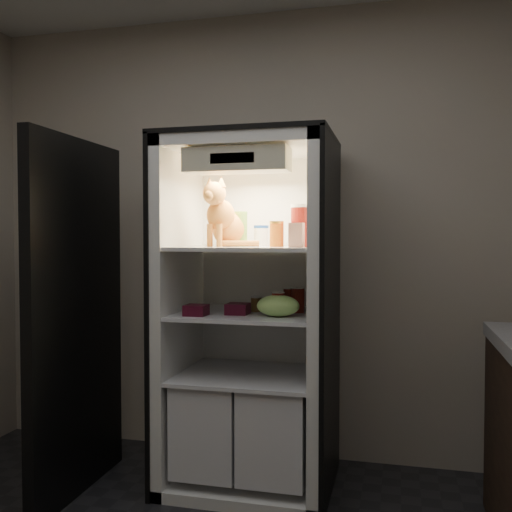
{
  "coord_description": "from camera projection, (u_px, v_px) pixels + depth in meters",
  "views": [
    {
      "loc": [
        0.78,
        -1.61,
        1.35
      ],
      "look_at": [
        0.04,
        1.32,
        1.24
      ],
      "focal_mm": 40.0,
      "sensor_mm": 36.0,
      "label": 1
    }
  ],
  "objects": [
    {
      "name": "mayo_tub",
      "position": [
        261.0,
        236.0,
        3.2
      ],
      "size": [
        0.08,
        0.08,
        0.12
      ],
      "color": "white",
      "rests_on": "refrigerator"
    },
    {
      "name": "berry_box_left",
      "position": [
        196.0,
        310.0,
        2.91
      ],
      "size": [
        0.11,
        0.11,
        0.05
      ],
      "primitive_type": "cube",
      "color": "#4A0C1D",
      "rests_on": "refrigerator"
    },
    {
      "name": "soda_can_c",
      "position": [
        278.0,
        304.0,
        2.89
      ],
      "size": [
        0.07,
        0.07,
        0.12
      ],
      "color": "black",
      "rests_on": "refrigerator"
    },
    {
      "name": "berry_box_right",
      "position": [
        238.0,
        309.0,
        2.96
      ],
      "size": [
        0.11,
        0.11,
        0.06
      ],
      "primitive_type": "cube",
      "color": "#4A0C1D",
      "rests_on": "refrigerator"
    },
    {
      "name": "parmesan_shaker",
      "position": [
        241.0,
        229.0,
        3.11
      ],
      "size": [
        0.07,
        0.07,
        0.19
      ],
      "color": "#217C2D",
      "rests_on": "refrigerator"
    },
    {
      "name": "soda_can_b",
      "position": [
        298.0,
        300.0,
        3.03
      ],
      "size": [
        0.07,
        0.07,
        0.13
      ],
      "color": "black",
      "rests_on": "refrigerator"
    },
    {
      "name": "cream_carton",
      "position": [
        297.0,
        235.0,
        2.81
      ],
      "size": [
        0.07,
        0.07,
        0.12
      ],
      "primitive_type": "cube",
      "color": "white",
      "rests_on": "refrigerator"
    },
    {
      "name": "tabby_cat",
      "position": [
        225.0,
        221.0,
        3.08
      ],
      "size": [
        0.31,
        0.37,
        0.37
      ],
      "rotation": [
        0.0,
        0.0,
        -0.26
      ],
      "color": "#B06416",
      "rests_on": "refrigerator"
    },
    {
      "name": "soda_can_a",
      "position": [
        289.0,
        299.0,
        3.11
      ],
      "size": [
        0.07,
        0.07,
        0.12
      ],
      "color": "black",
      "rests_on": "refrigerator"
    },
    {
      "name": "refrigerator",
      "position": [
        251.0,
        338.0,
        3.11
      ],
      "size": [
        0.9,
        0.72,
        1.88
      ],
      "color": "white",
      "rests_on": "floor"
    },
    {
      "name": "salsa_jar",
      "position": [
        277.0,
        234.0,
        3.0
      ],
      "size": [
        0.08,
        0.08,
        0.13
      ],
      "color": "#99130D",
      "rests_on": "refrigerator"
    },
    {
      "name": "room_shell",
      "position": [
        137.0,
        146.0,
        1.74
      ],
      "size": [
        3.6,
        3.6,
        3.6
      ],
      "color": "white",
      "rests_on": "floor"
    },
    {
      "name": "fridge_door",
      "position": [
        77.0,
        319.0,
        2.97
      ],
      "size": [
        0.08,
        0.87,
        1.85
      ],
      "rotation": [
        0.0,
        0.0,
        0.02
      ],
      "color": "black",
      "rests_on": "floor"
    },
    {
      "name": "grape_bag",
      "position": [
        278.0,
        306.0,
        2.87
      ],
      "size": [
        0.22,
        0.16,
        0.11
      ],
      "primitive_type": "ellipsoid",
      "color": "#99C75D",
      "rests_on": "refrigerator"
    },
    {
      "name": "pepper_jar",
      "position": [
        303.0,
        226.0,
        2.99
      ],
      "size": [
        0.13,
        0.13,
        0.22
      ],
      "color": "maroon",
      "rests_on": "refrigerator"
    },
    {
      "name": "condiment_jar",
      "position": [
        256.0,
        304.0,
        3.07
      ],
      "size": [
        0.06,
        0.06,
        0.08
      ],
      "color": "#533817",
      "rests_on": "refrigerator"
    }
  ]
}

